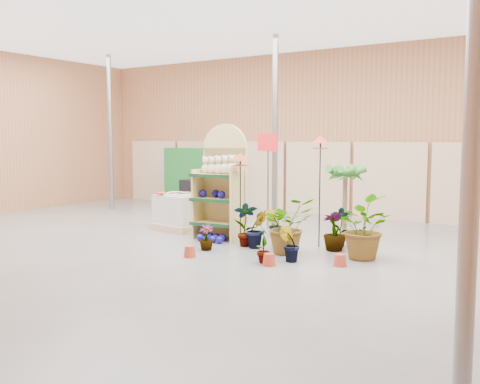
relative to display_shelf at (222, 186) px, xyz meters
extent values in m
cube|color=#5B5B5B|center=(0.16, -1.53, -1.15)|extent=(15.00, 12.00, 0.10)
cube|color=#9A6340|center=(0.16, 4.52, 1.15)|extent=(15.00, 0.10, 4.50)
cylinder|color=gray|center=(5.66, -5.03, 1.15)|extent=(0.14, 0.14, 4.50)
cylinder|color=gray|center=(-5.34, 1.97, 1.15)|extent=(0.14, 0.14, 4.50)
cylinder|color=gray|center=(0.16, 1.97, 1.15)|extent=(0.14, 0.14, 4.50)
cube|color=tan|center=(-5.84, 4.39, -0.10)|extent=(1.90, 0.06, 2.00)
cube|color=tan|center=(-3.84, 4.39, -0.10)|extent=(1.90, 0.06, 2.00)
cube|color=tan|center=(-1.84, 4.39, -0.10)|extent=(1.90, 0.06, 2.00)
cube|color=tan|center=(0.16, 4.39, -0.10)|extent=(1.90, 0.06, 2.00)
cube|color=tan|center=(2.16, 4.39, -0.10)|extent=(1.90, 0.06, 2.00)
cube|color=tan|center=(4.16, 4.39, -0.10)|extent=(1.90, 0.06, 2.00)
cube|color=tan|center=(0.00, 0.11, -0.15)|extent=(1.01, 0.20, 1.90)
cylinder|color=tan|center=(0.00, 0.11, 0.80)|extent=(1.01, 0.20, 1.00)
cube|color=tan|center=(0.00, -0.18, -0.76)|extent=(1.01, 0.66, 0.04)
cube|color=#0F3819|center=(0.00, -0.46, -0.76)|extent=(0.96, 0.14, 0.07)
cube|color=tan|center=(0.00, -0.18, -0.26)|extent=(1.01, 0.66, 0.04)
cube|color=#0F3819|center=(0.00, -0.46, -0.26)|extent=(0.96, 0.14, 0.07)
cube|color=tan|center=(0.00, -0.18, 0.24)|extent=(1.01, 0.66, 0.04)
cube|color=#0F3819|center=(0.00, -0.46, 0.24)|extent=(0.96, 0.14, 0.07)
cube|color=tan|center=(-0.48, -0.18, -0.37)|extent=(0.10, 0.56, 1.45)
cube|color=tan|center=(0.48, -0.18, -0.37)|extent=(0.10, 0.56, 1.45)
sphere|color=#C9BA8F|center=(-0.33, -0.11, 0.36)|extent=(0.20, 0.20, 0.20)
sphere|color=#C9BA8F|center=(-0.33, -0.11, 0.53)|extent=(0.16, 0.16, 0.16)
sphere|color=#C9BA8F|center=(-0.17, -0.11, 0.37)|extent=(0.21, 0.21, 0.21)
sphere|color=#C9BA8F|center=(-0.17, -0.11, 0.54)|extent=(0.16, 0.16, 0.16)
sphere|color=#C9BA8F|center=(0.00, -0.11, 0.37)|extent=(0.22, 0.22, 0.22)
sphere|color=#C9BA8F|center=(0.00, -0.11, 0.55)|extent=(0.16, 0.16, 0.16)
sphere|color=#C9BA8F|center=(0.17, -0.11, 0.38)|extent=(0.23, 0.23, 0.23)
sphere|color=#C9BA8F|center=(0.17, -0.11, 0.56)|extent=(0.16, 0.16, 0.16)
sphere|color=#C9BA8F|center=(0.33, -0.11, 0.39)|extent=(0.25, 0.25, 0.25)
sphere|color=#C9BA8F|center=(0.33, -0.11, 0.58)|extent=(0.16, 0.16, 0.16)
sphere|color=navy|center=(-0.36, -0.20, -0.16)|extent=(0.17, 0.17, 0.17)
sphere|color=navy|center=(-0.12, -0.07, -0.16)|extent=(0.17, 0.17, 0.17)
sphere|color=navy|center=(0.12, -0.20, -0.16)|extent=(0.17, 0.17, 0.17)
sphere|color=navy|center=(0.36, -0.07, -0.16)|extent=(0.17, 0.17, 0.17)
sphere|color=navy|center=(-0.16, -0.56, -1.02)|extent=(0.15, 0.15, 0.15)
sphere|color=navy|center=(-0.08, -0.32, -1.02)|extent=(0.15, 0.15, 0.15)
sphere|color=navy|center=(0.00, -0.56, -1.02)|extent=(0.15, 0.15, 0.15)
sphere|color=navy|center=(0.08, -0.32, -1.02)|extent=(0.15, 0.15, 0.15)
sphere|color=navy|center=(0.16, -0.56, -1.02)|extent=(0.15, 0.15, 0.15)
sphere|color=navy|center=(0.24, -0.32, -1.02)|extent=(0.15, 0.15, 0.15)
sphere|color=navy|center=(0.32, -0.56, -1.02)|extent=(0.15, 0.15, 0.15)
cube|color=tan|center=(-1.43, 0.36, -1.02)|extent=(1.25, 1.09, 0.14)
cube|color=silver|center=(-1.43, 0.36, -0.62)|extent=(1.14, 0.98, 0.66)
cylinder|color=beige|center=(-1.66, 0.22, -0.28)|extent=(0.38, 0.38, 0.04)
cylinder|color=beige|center=(-1.43, 0.22, -0.28)|extent=(0.38, 0.38, 0.04)
cylinder|color=beige|center=(-1.19, 0.22, -0.28)|extent=(0.38, 0.38, 0.04)
cylinder|color=beige|center=(-1.66, 0.51, -0.28)|extent=(0.38, 0.38, 0.04)
cylinder|color=beige|center=(-1.43, 0.51, -0.28)|extent=(0.38, 0.38, 0.04)
cylinder|color=beige|center=(-1.19, 0.51, -0.28)|extent=(0.38, 0.38, 0.04)
cube|color=black|center=(-2.40, 2.07, -0.85)|extent=(0.50, 0.50, 0.50)
cube|color=black|center=(-2.40, 2.07, -0.35)|extent=(0.50, 0.50, 0.50)
cube|color=#1A5D23|center=(-3.64, 3.67, -0.20)|extent=(2.00, 0.30, 1.80)
cylinder|color=gray|center=(0.26, 1.47, 0.00)|extent=(0.05, 0.05, 2.20)
cube|color=red|center=(0.26, 1.43, 0.90)|extent=(0.50, 0.03, 0.40)
cylinder|color=black|center=(0.63, -0.28, -0.32)|extent=(0.02, 0.02, 1.56)
cylinder|color=#AC3421|center=(0.63, -0.28, 0.46)|extent=(0.30, 0.30, 0.02)
cone|color=#AC3421|center=(0.63, -0.28, 0.63)|extent=(0.34, 0.34, 0.14)
cylinder|color=black|center=(2.11, 0.23, -0.14)|extent=(0.02, 0.02, 1.90)
cylinder|color=#AC3421|center=(2.11, 0.23, 0.81)|extent=(0.30, 0.30, 0.02)
cone|color=#AC3421|center=(2.11, 0.23, 0.98)|extent=(0.34, 0.34, 0.14)
cylinder|color=black|center=(-2.60, 3.33, -0.21)|extent=(0.02, 0.02, 1.78)
cylinder|color=#AC3421|center=(-2.60, 3.33, 0.68)|extent=(0.30, 0.30, 0.02)
cone|color=#AC3421|center=(-2.60, 3.33, 0.85)|extent=(0.34, 0.34, 0.14)
cylinder|color=brown|center=(2.10, 1.56, -0.45)|extent=(0.10, 0.10, 1.28)
imported|color=#2E7324|center=(0.89, -0.50, -0.66)|extent=(0.56, 0.53, 0.88)
imported|color=#2E7324|center=(1.15, -0.51, -0.73)|extent=(0.51, 0.52, 0.74)
imported|color=#2E7324|center=(1.87, -0.63, -0.58)|extent=(1.20, 1.23, 1.03)
imported|color=#2E7324|center=(2.50, 0.06, -0.73)|extent=(0.58, 0.58, 0.74)
imported|color=#2E7324|center=(2.47, 0.45, -0.70)|extent=(0.50, 0.43, 0.79)
imported|color=#2E7324|center=(0.96, 0.50, -0.79)|extent=(0.43, 0.40, 0.61)
imported|color=#2E7324|center=(0.46, -1.20, -0.86)|extent=(0.36, 0.36, 0.48)
imported|color=#2E7324|center=(1.90, -1.54, -0.74)|extent=(0.41, 0.45, 0.71)
imported|color=#2E7324|center=(2.22, -1.21, -0.78)|extent=(0.44, 0.42, 0.62)
imported|color=#2E7324|center=(3.13, -0.30, -0.54)|extent=(1.30, 1.31, 1.10)
camera|label=1|loc=(6.34, -9.16, 1.00)|focal=40.00mm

